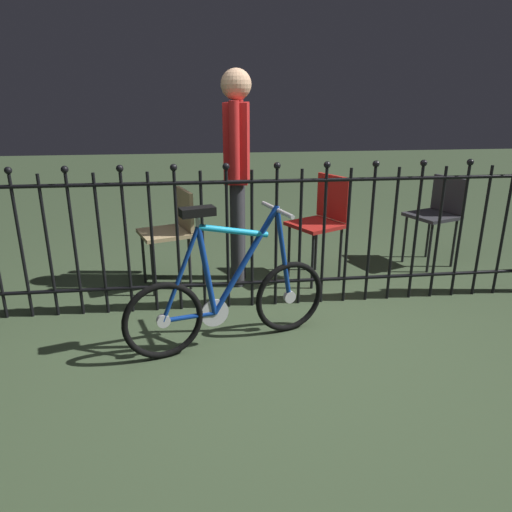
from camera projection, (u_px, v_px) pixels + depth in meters
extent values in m
plane|color=#394A30|center=(287.00, 347.00, 3.01)|extent=(20.00, 20.00, 0.00)
cylinder|color=black|center=(21.00, 249.00, 3.26)|extent=(0.02, 0.02, 1.02)
sphere|color=black|center=(8.00, 170.00, 3.08)|extent=(0.05, 0.05, 0.05)
cylinder|color=black|center=(48.00, 248.00, 3.28)|extent=(0.02, 0.02, 1.02)
cylinder|color=black|center=(75.00, 247.00, 3.30)|extent=(0.02, 0.02, 1.02)
sphere|color=black|center=(65.00, 169.00, 3.12)|extent=(0.05, 0.05, 0.05)
cylinder|color=black|center=(101.00, 246.00, 3.32)|extent=(0.02, 0.02, 1.02)
cylinder|color=black|center=(127.00, 245.00, 3.34)|extent=(0.02, 0.02, 1.02)
sphere|color=black|center=(120.00, 168.00, 3.16)|extent=(0.05, 0.05, 0.05)
cylinder|color=black|center=(153.00, 244.00, 3.36)|extent=(0.02, 0.02, 1.02)
cylinder|color=black|center=(178.00, 243.00, 3.38)|extent=(0.02, 0.02, 1.02)
sphere|color=black|center=(174.00, 168.00, 3.20)|extent=(0.05, 0.05, 0.05)
cylinder|color=black|center=(203.00, 242.00, 3.40)|extent=(0.02, 0.02, 1.02)
cylinder|color=black|center=(228.00, 242.00, 3.42)|extent=(0.02, 0.02, 1.02)
sphere|color=black|center=(226.00, 167.00, 3.24)|extent=(0.05, 0.05, 0.05)
cylinder|color=black|center=(252.00, 241.00, 3.44)|extent=(0.02, 0.02, 1.02)
cylinder|color=black|center=(276.00, 240.00, 3.46)|extent=(0.02, 0.02, 1.02)
sphere|color=black|center=(277.00, 166.00, 3.28)|extent=(0.05, 0.05, 0.05)
cylinder|color=black|center=(300.00, 239.00, 3.47)|extent=(0.02, 0.02, 1.02)
cylinder|color=black|center=(324.00, 238.00, 3.49)|extent=(0.02, 0.02, 1.02)
sphere|color=black|center=(327.00, 165.00, 3.32)|extent=(0.05, 0.05, 0.05)
cylinder|color=black|center=(347.00, 237.00, 3.51)|extent=(0.02, 0.02, 1.02)
cylinder|color=black|center=(370.00, 236.00, 3.53)|extent=(0.02, 0.02, 1.02)
sphere|color=black|center=(376.00, 164.00, 3.36)|extent=(0.05, 0.05, 0.05)
cylinder|color=black|center=(393.00, 236.00, 3.55)|extent=(0.02, 0.02, 1.02)
cylinder|color=black|center=(415.00, 235.00, 3.57)|extent=(0.02, 0.02, 1.02)
sphere|color=black|center=(424.00, 163.00, 3.40)|extent=(0.05, 0.05, 0.05)
cylinder|color=black|center=(438.00, 234.00, 3.59)|extent=(0.02, 0.02, 1.02)
cylinder|color=black|center=(460.00, 233.00, 3.61)|extent=(0.02, 0.02, 1.02)
sphere|color=black|center=(470.00, 162.00, 3.44)|extent=(0.05, 0.05, 0.05)
cylinder|color=black|center=(482.00, 233.00, 3.63)|extent=(0.02, 0.02, 1.02)
cylinder|color=black|center=(503.00, 232.00, 3.65)|extent=(0.02, 0.02, 1.02)
cylinder|color=black|center=(272.00, 282.00, 3.56)|extent=(4.19, 0.03, 0.03)
cylinder|color=black|center=(273.00, 181.00, 3.31)|extent=(4.19, 0.03, 0.03)
torus|color=black|center=(163.00, 321.00, 2.82)|extent=(0.48, 0.18, 0.49)
cylinder|color=silver|center=(163.00, 321.00, 2.82)|extent=(0.09, 0.05, 0.08)
torus|color=black|center=(290.00, 297.00, 3.15)|extent=(0.48, 0.18, 0.49)
cylinder|color=silver|center=(290.00, 297.00, 3.15)|extent=(0.09, 0.05, 0.08)
cylinder|color=navy|center=(246.00, 260.00, 2.93)|extent=(0.44, 0.17, 0.65)
cylinder|color=#19A5D8|center=(234.00, 231.00, 2.83)|extent=(0.44, 0.17, 0.14)
cylinder|color=navy|center=(207.00, 272.00, 2.84)|extent=(0.13, 0.07, 0.57)
cylinder|color=navy|center=(190.00, 317.00, 2.88)|extent=(0.32, 0.12, 0.04)
cylinder|color=navy|center=(180.00, 275.00, 2.77)|extent=(0.26, 0.10, 0.56)
cylinder|color=navy|center=(284.00, 254.00, 3.03)|extent=(0.13, 0.07, 0.62)
cylinder|color=silver|center=(277.00, 208.00, 2.91)|extent=(0.03, 0.03, 0.02)
cylinder|color=silver|center=(277.00, 210.00, 2.91)|extent=(0.15, 0.39, 0.03)
cylinder|color=silver|center=(198.00, 221.00, 2.72)|extent=(0.03, 0.03, 0.07)
cube|color=black|center=(197.00, 212.00, 2.70)|extent=(0.22, 0.15, 0.05)
cylinder|color=silver|center=(215.00, 313.00, 2.95)|extent=(0.18, 0.07, 0.18)
cylinder|color=black|center=(313.00, 261.00, 3.83)|extent=(0.02, 0.02, 0.47)
cylinder|color=black|center=(289.00, 251.00, 4.07)|extent=(0.02, 0.02, 0.47)
cylinder|color=black|center=(340.00, 254.00, 4.00)|extent=(0.02, 0.02, 0.47)
cylinder|color=black|center=(316.00, 245.00, 4.24)|extent=(0.02, 0.02, 0.47)
cube|color=#A51E19|center=(316.00, 225.00, 3.95)|extent=(0.52, 0.52, 0.03)
cube|color=#A51E19|center=(333.00, 197.00, 3.98)|extent=(0.20, 0.34, 0.37)
cylinder|color=black|center=(430.00, 248.00, 4.19)|extent=(0.02, 0.02, 0.45)
cylinder|color=black|center=(405.00, 239.00, 4.44)|extent=(0.02, 0.02, 0.45)
cylinder|color=black|center=(454.00, 243.00, 4.32)|extent=(0.02, 0.02, 0.45)
cylinder|color=black|center=(428.00, 235.00, 4.57)|extent=(0.02, 0.02, 0.45)
cube|color=#2D2D33|center=(432.00, 216.00, 4.30)|extent=(0.49, 0.49, 0.03)
cube|color=#2D2D33|center=(449.00, 194.00, 4.32)|extent=(0.16, 0.35, 0.32)
cylinder|color=black|center=(153.00, 270.00, 3.70)|extent=(0.02, 0.02, 0.44)
cylinder|color=black|center=(144.00, 258.00, 3.95)|extent=(0.02, 0.02, 0.44)
cylinder|color=black|center=(190.00, 264.00, 3.82)|extent=(0.02, 0.02, 0.44)
cylinder|color=black|center=(178.00, 253.00, 4.08)|extent=(0.02, 0.02, 0.44)
cube|color=tan|center=(164.00, 233.00, 3.81)|extent=(0.48, 0.48, 0.03)
cube|color=tan|center=(185.00, 209.00, 3.83)|extent=(0.15, 0.35, 0.32)
cylinder|color=#2D2D33|center=(237.00, 236.00, 3.84)|extent=(0.11, 0.11, 0.85)
cylinder|color=#2D2D33|center=(239.00, 231.00, 3.99)|extent=(0.11, 0.11, 0.85)
cube|color=red|center=(237.00, 143.00, 3.68)|extent=(0.23, 0.33, 0.60)
cylinder|color=red|center=(234.00, 142.00, 3.48)|extent=(0.08, 0.08, 0.57)
cylinder|color=red|center=(239.00, 137.00, 3.85)|extent=(0.08, 0.08, 0.57)
sphere|color=tan|center=(236.00, 84.00, 3.53)|extent=(0.23, 0.23, 0.23)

